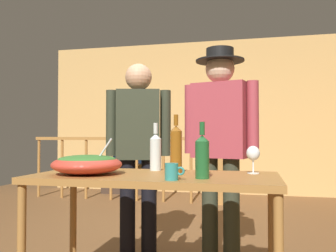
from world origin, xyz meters
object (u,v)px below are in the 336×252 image
at_px(wine_glass, 253,154).
at_px(wine_bottle_green, 202,156).
at_px(mug_teal, 172,172).
at_px(person_standing_right, 220,133).
at_px(wine_bottle_clear, 156,151).
at_px(person_standing_left, 138,143).
at_px(stair_railing, 150,160).
at_px(tv_console, 129,181).
at_px(salad_bowl, 87,163).
at_px(serving_table, 154,187).
at_px(flat_screen_tv, 128,156).
at_px(framed_picture, 218,103).
at_px(wine_bottle_amber, 176,148).

height_order(wine_glass, wine_bottle_green, wine_bottle_green).
distance_m(mug_teal, person_standing_right, 1.03).
bearing_deg(person_standing_right, wine_glass, 129.54).
bearing_deg(wine_bottle_clear, person_standing_left, 120.24).
bearing_deg(wine_bottle_clear, wine_glass, -4.93).
height_order(stair_railing, wine_bottle_green, wine_bottle_green).
distance_m(stair_railing, person_standing_left, 2.56).
bearing_deg(wine_bottle_clear, tv_console, 112.14).
distance_m(salad_bowl, wine_bottle_green, 0.74).
distance_m(serving_table, person_standing_left, 0.85).
distance_m(stair_railing, flat_screen_tv, 0.92).
bearing_deg(salad_bowl, tv_console, 105.88).
bearing_deg(wine_bottle_green, wine_glass, 50.33).
height_order(framed_picture, wine_bottle_clear, framed_picture).
distance_m(wine_bottle_clear, mug_teal, 0.56).
relative_size(serving_table, person_standing_right, 0.87).
bearing_deg(salad_bowl, wine_bottle_green, -4.59).
bearing_deg(serving_table, wine_bottle_clear, 103.74).
relative_size(salad_bowl, wine_bottle_amber, 1.16).
xyz_separation_m(tv_console, mug_teal, (1.72, -4.17, 0.62)).
relative_size(stair_railing, wine_glass, 17.61).
xyz_separation_m(flat_screen_tv, serving_table, (1.55, -3.89, 0.04)).
relative_size(framed_picture, mug_teal, 5.14).
distance_m(flat_screen_tv, salad_bowl, 4.14).
distance_m(serving_table, wine_bottle_green, 0.41).
relative_size(salad_bowl, person_standing_left, 0.27).
bearing_deg(wine_bottle_clear, wine_bottle_amber, -39.42).
bearing_deg(serving_table, stair_railing, 106.48).
relative_size(tv_console, wine_bottle_green, 2.82).
relative_size(wine_bottle_green, person_standing_left, 0.20).
distance_m(tv_console, serving_table, 4.25).
height_order(wine_glass, wine_bottle_amber, wine_bottle_amber).
bearing_deg(person_standing_right, wine_bottle_clear, 64.39).
xyz_separation_m(wine_glass, wine_bottle_clear, (-0.66, 0.06, 0.01)).
xyz_separation_m(stair_railing, salad_bowl, (0.53, -3.29, 0.21)).
height_order(tv_console, wine_glass, wine_glass).
bearing_deg(wine_bottle_amber, mug_teal, -81.46).
bearing_deg(stair_railing, wine_bottle_green, -69.28).
distance_m(salad_bowl, wine_bottle_amber, 0.57).
height_order(stair_railing, flat_screen_tv, stair_railing).
distance_m(stair_railing, mug_teal, 3.64).
xyz_separation_m(salad_bowl, wine_bottle_green, (0.73, -0.06, 0.06)).
xyz_separation_m(salad_bowl, wine_bottle_clear, (0.35, 0.34, 0.07)).
bearing_deg(serving_table, wine_bottle_green, -24.12).
distance_m(serving_table, wine_bottle_clear, 0.34).
height_order(flat_screen_tv, salad_bowl, salad_bowl).
bearing_deg(stair_railing, salad_bowl, -80.80).
distance_m(wine_bottle_clear, person_standing_right, 0.64).
height_order(framed_picture, tv_console, framed_picture).
bearing_deg(flat_screen_tv, framed_picture, 11.56).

